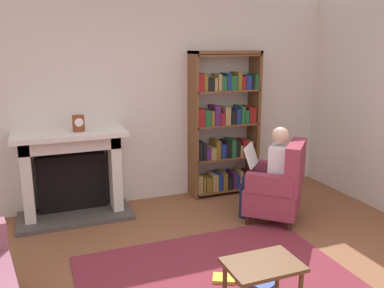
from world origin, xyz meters
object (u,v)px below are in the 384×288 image
object	(u,v)px
bookshelf	(224,127)
seated_reader	(270,169)
side_table	(263,272)
fireplace	(72,171)
armchair_reading	(279,186)
mantel_clock	(78,123)

from	to	relation	value
bookshelf	seated_reader	size ratio (longest dim) A/B	1.74
seated_reader	side_table	distance (m)	1.91
fireplace	side_table	bearing A→B (deg)	-66.05
bookshelf	armchair_reading	world-z (taller)	bookshelf
side_table	mantel_clock	bearing A→B (deg)	112.73
bookshelf	seated_reader	xyz separation A→B (m)	(0.12, -1.01, -0.34)
fireplace	seated_reader	world-z (taller)	seated_reader
mantel_clock	bookshelf	world-z (taller)	bookshelf
seated_reader	side_table	size ratio (longest dim) A/B	2.04
bookshelf	side_table	xyz separation A→B (m)	(-0.92, -2.60, -0.57)
mantel_clock	bookshelf	size ratio (longest dim) A/B	0.10
mantel_clock	bookshelf	distance (m)	1.97
side_table	seated_reader	bearing A→B (deg)	56.92
bookshelf	armchair_reading	size ratio (longest dim) A/B	2.04
armchair_reading	seated_reader	distance (m)	0.23
mantel_clock	bookshelf	xyz separation A→B (m)	(1.95, 0.14, -0.20)
mantel_clock	side_table	bearing A→B (deg)	-67.27
mantel_clock	armchair_reading	size ratio (longest dim) A/B	0.20
seated_reader	side_table	world-z (taller)	seated_reader
fireplace	mantel_clock	size ratio (longest dim) A/B	7.05
mantel_clock	seated_reader	distance (m)	2.31
armchair_reading	bookshelf	bearing A→B (deg)	-126.79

